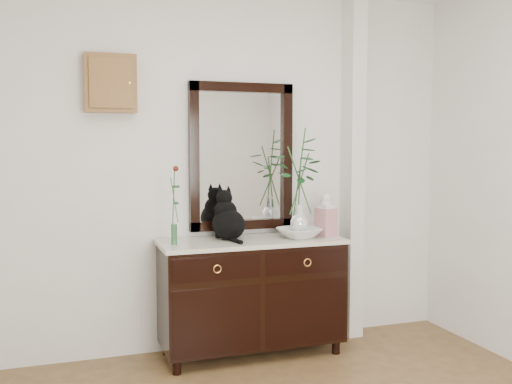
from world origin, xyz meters
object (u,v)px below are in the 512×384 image
object	(u,v)px
sideboard	(252,290)
lotus_bowl	(299,233)
cat	(229,214)
ginger_jar	(326,214)

from	to	relation	value
sideboard	lotus_bowl	bearing A→B (deg)	-9.27
cat	ginger_jar	distance (m)	0.73
lotus_bowl	ginger_jar	bearing A→B (deg)	4.41
sideboard	cat	size ratio (longest dim) A/B	3.66
sideboard	ginger_jar	size ratio (longest dim) A/B	4.00
sideboard	lotus_bowl	world-z (taller)	lotus_bowl
sideboard	cat	xyz separation A→B (m)	(-0.16, 0.05, 0.56)
sideboard	lotus_bowl	size ratio (longest dim) A/B	4.39
sideboard	ginger_jar	world-z (taller)	ginger_jar
lotus_bowl	ginger_jar	xyz separation A→B (m)	(0.22, 0.02, 0.13)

